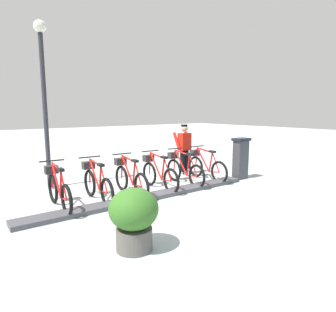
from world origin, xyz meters
name	(u,v)px	position (x,y,z in m)	size (l,w,h in m)	color
ground_plane	(150,199)	(0.00, 0.00, 0.00)	(60.00, 60.00, 0.00)	#ADB6B7
dock_rail_base	(150,197)	(0.00, 0.00, 0.05)	(0.44, 6.12, 0.10)	#47474C
payment_kiosk	(241,158)	(0.05, -3.42, 0.67)	(0.36, 0.52, 1.28)	#38383D
bike_docked_0	(205,166)	(0.62, -2.46, 0.43)	(1.72, 0.54, 1.02)	black
bike_docked_1	(183,169)	(0.62, -1.58, 0.43)	(1.72, 0.54, 1.02)	black
bike_docked_2	(158,173)	(0.62, -0.69, 0.43)	(1.72, 0.54, 1.02)	black
bike_docked_3	(130,178)	(0.62, 0.20, 0.43)	(1.72, 0.54, 1.02)	black
bike_docked_4	(97,183)	(0.62, 1.08, 0.43)	(1.72, 0.54, 1.02)	black
bike_docked_5	(58,189)	(0.62, 1.97, 0.43)	(1.72, 0.54, 1.02)	black
worker_near_rack	(184,147)	(1.62, -2.45, 0.91)	(0.47, 0.64, 1.66)	white
lamp_post	(43,83)	(2.57, 1.64, 2.85)	(0.32, 0.32, 4.42)	#2D2D33
planter_bush	(134,216)	(-2.05, 1.64, 0.54)	(0.76, 0.76, 0.97)	#59544C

